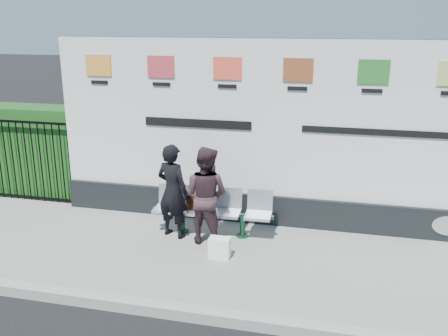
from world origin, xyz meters
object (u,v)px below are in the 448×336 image
at_px(billboard, 295,149).
at_px(woman_left, 173,191).
at_px(bench, 212,222).
at_px(woman_right, 206,195).

xyz_separation_m(billboard, woman_left, (-1.77, -0.90, -0.56)).
distance_m(billboard, bench, 1.77).
bearing_deg(woman_left, billboard, -135.33).
relative_size(bench, woman_right, 1.24).
distance_m(woman_left, woman_right, 0.56).
relative_size(woman_left, woman_right, 0.99).
bearing_deg(woman_right, bench, -82.44).
xyz_separation_m(bench, woman_left, (-0.57, -0.19, 0.54)).
relative_size(billboard, woman_left, 5.38).
distance_m(billboard, woman_right, 1.66).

